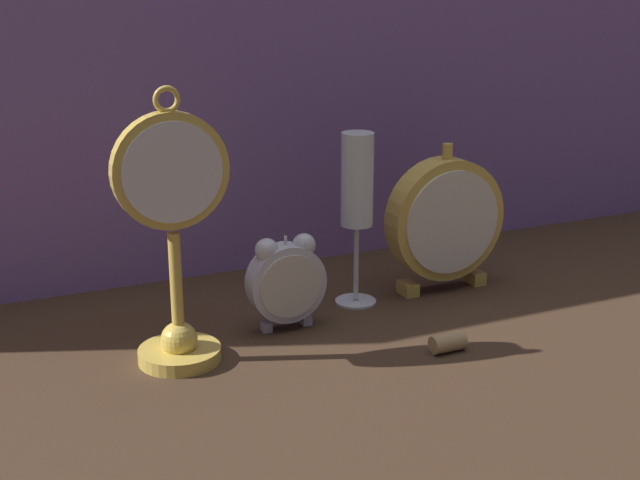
# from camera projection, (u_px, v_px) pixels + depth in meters

# --- Properties ---
(ground_plane) EXTENTS (4.00, 4.00, 0.00)m
(ground_plane) POSITION_uv_depth(u_px,v_px,m) (348.00, 348.00, 1.06)
(ground_plane) COLOR #422D1E
(fabric_backdrop_drape) EXTENTS (1.59, 0.01, 0.68)m
(fabric_backdrop_drape) POSITION_uv_depth(u_px,v_px,m) (247.00, 37.00, 1.24)
(fabric_backdrop_drape) COLOR #8460A8
(fabric_backdrop_drape) RESTS_ON ground_plane
(pocket_watch_on_stand) EXTENTS (0.13, 0.10, 0.32)m
(pocket_watch_on_stand) POSITION_uv_depth(u_px,v_px,m) (174.00, 244.00, 0.98)
(pocket_watch_on_stand) COLOR gold
(pocket_watch_on_stand) RESTS_ON ground_plane
(alarm_clock_twin_bell) EXTENTS (0.10, 0.03, 0.12)m
(alarm_clock_twin_bell) POSITION_uv_depth(u_px,v_px,m) (286.00, 278.00, 1.10)
(alarm_clock_twin_bell) COLOR silver
(alarm_clock_twin_bell) RESTS_ON ground_plane
(mantel_clock_silver) EXTENTS (0.17, 0.04, 0.21)m
(mantel_clock_silver) POSITION_uv_depth(u_px,v_px,m) (445.00, 220.00, 1.22)
(mantel_clock_silver) COLOR gold
(mantel_clock_silver) RESTS_ON ground_plane
(champagne_flute) EXTENTS (0.06, 0.06, 0.23)m
(champagne_flute) POSITION_uv_depth(u_px,v_px,m) (357.00, 192.00, 1.16)
(champagne_flute) COLOR silver
(champagne_flute) RESTS_ON ground_plane
(wine_cork) EXTENTS (0.04, 0.02, 0.02)m
(wine_cork) POSITION_uv_depth(u_px,v_px,m) (448.00, 343.00, 1.05)
(wine_cork) COLOR tan
(wine_cork) RESTS_ON ground_plane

